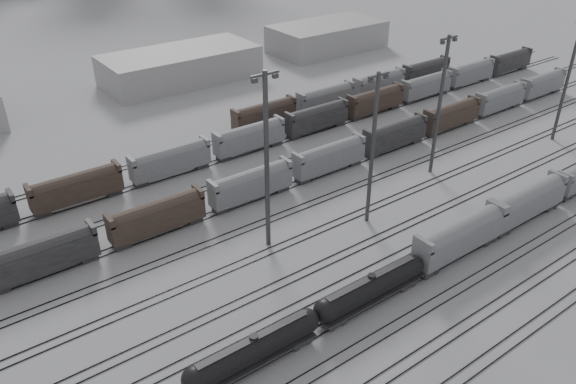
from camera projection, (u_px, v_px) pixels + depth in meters
ground at (433, 276)px, 77.52m from camera, size 900.00×900.00×0.00m
tracks at (348, 220)px, 89.70m from camera, size 220.00×71.50×0.16m
tank_car_a at (254, 349)px, 62.21m from camera, size 17.68×2.95×4.37m
tank_car_b at (371, 288)px, 71.28m from camera, size 17.99×3.00×4.45m
hopper_car_a at (460, 235)px, 79.58m from camera, size 16.54×3.29×5.91m
hopper_car_b at (527, 201)px, 87.99m from camera, size 16.34×3.25×5.84m
light_mast_b at (267, 159)px, 76.94m from camera, size 4.28×0.69×26.77m
light_mast_c at (373, 147)px, 83.24m from camera, size 3.91×0.63×24.45m
light_mast_d at (440, 103)px, 97.49m from camera, size 4.04×0.65×25.27m
light_mast_e at (568, 77)px, 109.94m from camera, size 4.04×0.65×25.25m
bg_string_near at (329, 159)px, 102.56m from camera, size 151.00×3.00×5.60m
bg_string_mid at (317, 119)px, 118.86m from camera, size 151.00×3.00×5.60m
bg_string_far at (353, 92)px, 133.42m from camera, size 66.00×3.00×5.60m
warehouse_mid at (181, 66)px, 146.98m from camera, size 40.00×18.00×8.00m
warehouse_right at (327, 37)px, 172.62m from camera, size 35.00×18.00×8.00m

